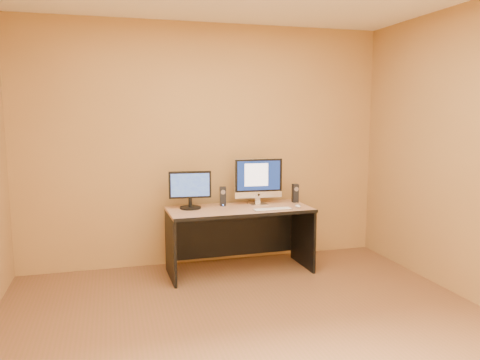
# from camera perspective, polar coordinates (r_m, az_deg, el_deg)

# --- Properties ---
(floor) EXTENTS (4.00, 4.00, 0.00)m
(floor) POSITION_cam_1_polar(r_m,az_deg,el_deg) (3.58, 2.89, -19.21)
(floor) COLOR brown
(floor) RESTS_ON ground
(walls) EXTENTS (4.00, 4.00, 2.60)m
(walls) POSITION_cam_1_polar(r_m,az_deg,el_deg) (3.20, 3.06, 1.98)
(walls) COLOR #A17641
(walls) RESTS_ON ground
(desk) EXTENTS (1.48, 0.68, 0.68)m
(desk) POSITION_cam_1_polar(r_m,az_deg,el_deg) (4.90, -0.05, -7.33)
(desk) COLOR tan
(desk) RESTS_ON ground
(imac) EXTENTS (0.53, 0.22, 0.50)m
(imac) POSITION_cam_1_polar(r_m,az_deg,el_deg) (4.98, 2.32, -0.14)
(imac) COLOR #B8B8BC
(imac) RESTS_ON desk
(second_monitor) EXTENTS (0.46, 0.25, 0.38)m
(second_monitor) POSITION_cam_1_polar(r_m,az_deg,el_deg) (4.79, -6.11, -1.22)
(second_monitor) COLOR black
(second_monitor) RESTS_ON desk
(speaker_left) EXTENTS (0.07, 0.07, 0.20)m
(speaker_left) POSITION_cam_1_polar(r_m,az_deg,el_deg) (4.93, -2.10, -2.00)
(speaker_left) COLOR black
(speaker_left) RESTS_ON desk
(speaker_right) EXTENTS (0.06, 0.07, 0.20)m
(speaker_right) POSITION_cam_1_polar(r_m,az_deg,el_deg) (5.16, 6.75, -1.61)
(speaker_right) COLOR black
(speaker_right) RESTS_ON desk
(keyboard) EXTENTS (0.39, 0.11, 0.02)m
(keyboard) POSITION_cam_1_polar(r_m,az_deg,el_deg) (4.73, 3.99, -3.58)
(keyboard) COLOR silver
(keyboard) RESTS_ON desk
(mouse) EXTENTS (0.06, 0.10, 0.03)m
(mouse) POSITION_cam_1_polar(r_m,az_deg,el_deg) (4.88, 7.08, -3.18)
(mouse) COLOR silver
(mouse) RESTS_ON desk
(cable_a) EXTENTS (0.11, 0.17, 0.01)m
(cable_a) POSITION_cam_1_polar(r_m,az_deg,el_deg) (5.16, 1.89, -2.65)
(cable_a) COLOR black
(cable_a) RESTS_ON desk
(cable_b) EXTENTS (0.05, 0.16, 0.01)m
(cable_b) POSITION_cam_1_polar(r_m,az_deg,el_deg) (5.11, 0.88, -2.75)
(cable_b) COLOR black
(cable_b) RESTS_ON desk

